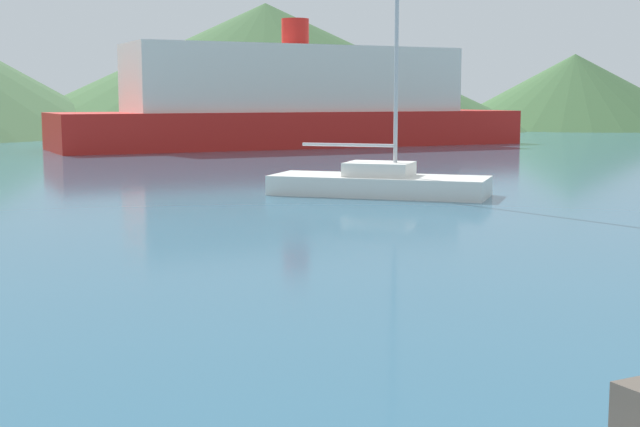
% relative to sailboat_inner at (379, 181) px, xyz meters
% --- Properties ---
extents(sailboat_inner, '(6.60, 5.24, 9.34)m').
position_rel_sailboat_inner_xyz_m(sailboat_inner, '(0.00, 0.00, 0.00)').
color(sailboat_inner, white).
rests_on(sailboat_inner, ground_plane).
extents(ferry_distant, '(28.96, 12.07, 7.47)m').
position_rel_sailboat_inner_xyz_m(ferry_distant, '(3.26, 26.87, 2.17)').
color(ferry_distant, red).
rests_on(ferry_distant, ground_plane).
extents(hill_east, '(50.62, 50.62, 11.79)m').
position_rel_sailboat_inner_xyz_m(hill_east, '(7.49, 59.88, 5.48)').
color(hill_east, '#3D6038').
rests_on(hill_east, ground_plane).
extents(hill_far_east, '(25.97, 25.97, 7.04)m').
position_rel_sailboat_inner_xyz_m(hill_far_east, '(36.46, 53.16, 3.10)').
color(hill_far_east, '#3D6038').
rests_on(hill_far_east, ground_plane).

